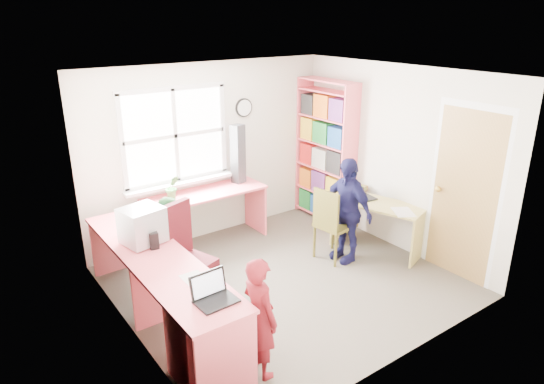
# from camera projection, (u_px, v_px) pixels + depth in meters

# --- Properties ---
(room) EXTENTS (3.64, 3.44, 2.44)m
(room) POSITION_uv_depth(u_px,v_px,m) (281.00, 182.00, 5.39)
(room) COLOR #4A433A
(room) RESTS_ON ground
(l_desk) EXTENTS (2.38, 2.95, 0.75)m
(l_desk) POSITION_uv_depth(u_px,v_px,m) (194.00, 293.00, 4.64)
(l_desk) COLOR #FF6672
(l_desk) RESTS_ON ground
(right_desk) EXTENTS (0.87, 1.26, 0.66)m
(right_desk) POSITION_uv_depth(u_px,v_px,m) (378.00, 216.00, 6.34)
(right_desk) COLOR #CFBF67
(right_desk) RESTS_ON ground
(bookshelf) EXTENTS (0.30, 1.02, 2.10)m
(bookshelf) POSITION_uv_depth(u_px,v_px,m) (325.00, 155.00, 7.19)
(bookshelf) COLOR #FF6672
(bookshelf) RESTS_ON ground
(swivel_chair) EXTENTS (0.66, 0.66, 1.11)m
(swivel_chair) POSITION_uv_depth(u_px,v_px,m) (186.00, 261.00, 5.20)
(swivel_chair) COLOR black
(swivel_chair) RESTS_ON ground
(wooden_chair) EXTENTS (0.46, 0.46, 0.96)m
(wooden_chair) POSITION_uv_depth(u_px,v_px,m) (331.00, 222.00, 6.07)
(wooden_chair) COLOR brown
(wooden_chair) RESTS_ON ground
(crt_monitor) EXTENTS (0.45, 0.42, 0.38)m
(crt_monitor) POSITION_uv_depth(u_px,v_px,m) (142.00, 225.00, 4.93)
(crt_monitor) COLOR #A4A4A8
(crt_monitor) RESTS_ON l_desk
(laptop_left) EXTENTS (0.34, 0.29, 0.23)m
(laptop_left) POSITION_uv_depth(u_px,v_px,m) (213.00, 294.00, 3.98)
(laptop_left) COLOR black
(laptop_left) RESTS_ON l_desk
(laptop_right) EXTENTS (0.30, 0.35, 0.22)m
(laptop_right) POSITION_uv_depth(u_px,v_px,m) (361.00, 195.00, 6.43)
(laptop_right) COLOR black
(laptop_right) RESTS_ON right_desk
(speaker_a) EXTENTS (0.10, 0.10, 0.17)m
(speaker_a) POSITION_uv_depth(u_px,v_px,m) (154.00, 240.00, 4.85)
(speaker_a) COLOR black
(speaker_a) RESTS_ON l_desk
(speaker_b) EXTENTS (0.11, 0.11, 0.18)m
(speaker_b) POSITION_uv_depth(u_px,v_px,m) (128.00, 222.00, 5.27)
(speaker_b) COLOR black
(speaker_b) RESTS_ON l_desk
(cd_tower) EXTENTS (0.20, 0.18, 0.82)m
(cd_tower) POSITION_uv_depth(u_px,v_px,m) (238.00, 154.00, 6.66)
(cd_tower) COLOR black
(cd_tower) RESTS_ON l_desk
(game_box) EXTENTS (0.40, 0.40, 0.07)m
(game_box) POSITION_uv_depth(u_px,v_px,m) (352.00, 188.00, 6.72)
(game_box) COLOR red
(game_box) RESTS_ON right_desk
(paper_a) EXTENTS (0.20, 0.28, 0.00)m
(paper_a) POSITION_uv_depth(u_px,v_px,m) (195.00, 279.00, 4.31)
(paper_a) COLOR silver
(paper_a) RESTS_ON l_desk
(paper_b) EXTENTS (0.37, 0.40, 0.00)m
(paper_b) POSITION_uv_depth(u_px,v_px,m) (403.00, 212.00, 5.99)
(paper_b) COLOR silver
(paper_b) RESTS_ON right_desk
(potted_plant) EXTENTS (0.19, 0.16, 0.32)m
(potted_plant) POSITION_uv_depth(u_px,v_px,m) (172.00, 187.00, 6.11)
(potted_plant) COLOR #2D702C
(potted_plant) RESTS_ON l_desk
(person_red) EXTENTS (0.28, 0.42, 1.12)m
(person_red) POSITION_uv_depth(u_px,v_px,m) (259.00, 317.00, 4.10)
(person_red) COLOR maroon
(person_red) RESTS_ON ground
(person_green) EXTENTS (0.52, 0.61, 1.10)m
(person_green) POSITION_uv_depth(u_px,v_px,m) (170.00, 243.00, 5.44)
(person_green) COLOR #29662C
(person_green) RESTS_ON ground
(person_navy) EXTENTS (0.35, 0.80, 1.35)m
(person_navy) POSITION_uv_depth(u_px,v_px,m) (346.00, 210.00, 6.03)
(person_navy) COLOR #131239
(person_navy) RESTS_ON ground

